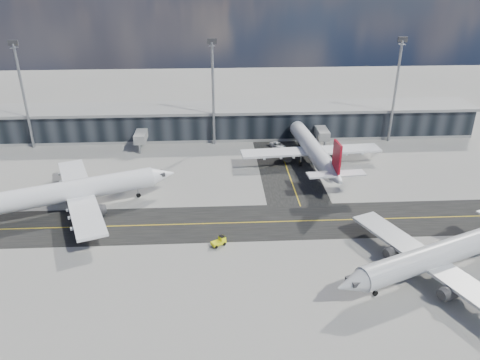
{
  "coord_description": "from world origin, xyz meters",
  "views": [
    {
      "loc": [
        0.52,
        -75.95,
        47.2
      ],
      "look_at": [
        5.36,
        13.21,
        5.0
      ],
      "focal_mm": 35.0,
      "sensor_mm": 36.0,
      "label": 1
    }
  ],
  "objects_px": {
    "airliner_af": "(70,191)",
    "airliner_near": "(439,255)",
    "airliner_redtail": "(313,150)",
    "baggage_tug": "(220,241)",
    "service_van": "(278,145)"
  },
  "relations": [
    {
      "from": "airliner_af",
      "to": "airliner_near",
      "type": "xyz_separation_m",
      "value": [
        65.7,
        -25.71,
        -0.39
      ]
    },
    {
      "from": "airliner_af",
      "to": "airliner_near",
      "type": "bearing_deg",
      "value": 47.66
    },
    {
      "from": "airliner_af",
      "to": "airliner_near",
      "type": "distance_m",
      "value": 70.55
    },
    {
      "from": "airliner_redtail",
      "to": "airliner_near",
      "type": "relative_size",
      "value": 1.1
    },
    {
      "from": "airliner_redtail",
      "to": "baggage_tug",
      "type": "distance_m",
      "value": 43.07
    },
    {
      "from": "baggage_tug",
      "to": "service_van",
      "type": "bearing_deg",
      "value": 128.16
    },
    {
      "from": "airliner_near",
      "to": "baggage_tug",
      "type": "distance_m",
      "value": 37.12
    },
    {
      "from": "service_van",
      "to": "airliner_af",
      "type": "bearing_deg",
      "value": -172.95
    },
    {
      "from": "airliner_af",
      "to": "baggage_tug",
      "type": "height_order",
      "value": "airliner_af"
    },
    {
      "from": "baggage_tug",
      "to": "airliner_af",
      "type": "bearing_deg",
      "value": -148.81
    },
    {
      "from": "airliner_near",
      "to": "service_van",
      "type": "height_order",
      "value": "airliner_near"
    },
    {
      "from": "baggage_tug",
      "to": "service_van",
      "type": "xyz_separation_m",
      "value": [
        16.8,
        47.79,
        -0.08
      ]
    },
    {
      "from": "airliner_af",
      "to": "airliner_redtail",
      "type": "xyz_separation_m",
      "value": [
        54.28,
        20.62,
        -0.16
      ]
    },
    {
      "from": "baggage_tug",
      "to": "airliner_redtail",
      "type": "bearing_deg",
      "value": 113.56
    },
    {
      "from": "service_van",
      "to": "airliner_near",
      "type": "bearing_deg",
      "value": -100.16
    }
  ]
}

